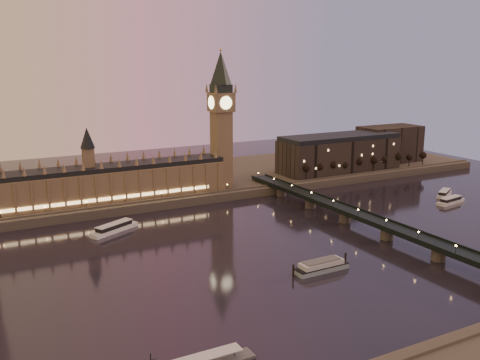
{
  "coord_description": "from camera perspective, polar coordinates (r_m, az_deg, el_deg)",
  "views": [
    {
      "loc": [
        -122.91,
        -239.3,
        102.63
      ],
      "look_at": [
        23.97,
        35.0,
        31.81
      ],
      "focal_mm": 40.0,
      "sensor_mm": 36.0,
      "label": 1
    }
  ],
  "objects": [
    {
      "name": "moored_barge",
      "position": [
        270.35,
        8.67,
        -9.05
      ],
      "size": [
        33.28,
        8.75,
        6.1
      ],
      "rotation": [
        0.0,
        0.0,
        0.02
      ],
      "color": "#88A2AE",
      "rests_on": "ground"
    },
    {
      "name": "bare_tree_5",
      "position": [
        479.65,
        14.0,
        1.97
      ],
      "size": [
        6.26,
        6.26,
        12.73
      ],
      "color": "black",
      "rests_on": "ground"
    },
    {
      "name": "bare_tree_4",
      "position": [
        470.22,
        12.7,
        1.83
      ],
      "size": [
        6.26,
        6.26,
        12.73
      ],
      "color": "black",
      "rests_on": "ground"
    },
    {
      "name": "cruise_boat_b",
      "position": [
        416.85,
        21.57,
        -2.05
      ],
      "size": [
        26.77,
        10.54,
        4.81
      ],
      "rotation": [
        0.0,
        0.0,
        0.16
      ],
      "color": "silver",
      "rests_on": "ground"
    },
    {
      "name": "bare_tree_1",
      "position": [
        443.54,
        8.45,
        1.35
      ],
      "size": [
        6.26,
        6.26,
        12.73
      ],
      "color": "black",
      "rests_on": "ground"
    },
    {
      "name": "far_embankment",
      "position": [
        443.58,
        -7.26,
        -0.26
      ],
      "size": [
        560.0,
        130.0,
        6.0
      ],
      "primitive_type": "cube",
      "color": "#423D35",
      "rests_on": "ground"
    },
    {
      "name": "bare_tree_9",
      "position": [
        519.65,
        18.74,
        2.49
      ],
      "size": [
        6.26,
        6.26,
        12.73
      ],
      "color": "black",
      "rests_on": "ground"
    },
    {
      "name": "city_block",
      "position": [
        494.53,
        12.33,
        3.17
      ],
      "size": [
        155.0,
        45.0,
        34.0
      ],
      "color": "black",
      "rests_on": "ground"
    },
    {
      "name": "westminster_bridge",
      "position": [
        335.72,
        13.15,
        -4.34
      ],
      "size": [
        13.2,
        260.0,
        15.3
      ],
      "color": "black",
      "rests_on": "ground"
    },
    {
      "name": "ground",
      "position": [
        287.93,
        -0.93,
        -8.06
      ],
      "size": [
        700.0,
        700.0,
        0.0
      ],
      "primitive_type": "plane",
      "color": "black",
      "rests_on": "ground"
    },
    {
      "name": "bare_tree_7",
      "position": [
        499.22,
        16.46,
        2.24
      ],
      "size": [
        6.26,
        6.26,
        12.73
      ],
      "color": "black",
      "rests_on": "ground"
    },
    {
      "name": "big_ben",
      "position": [
        403.23,
        -2.02,
        7.31
      ],
      "size": [
        17.68,
        17.68,
        104.0
      ],
      "color": "brown",
      "rests_on": "ground"
    },
    {
      "name": "bare_tree_6",
      "position": [
        489.32,
        15.26,
        2.11
      ],
      "size": [
        6.26,
        6.26,
        12.73
      ],
      "color": "black",
      "rests_on": "ground"
    },
    {
      "name": "cruise_boat_c",
      "position": [
        437.44,
        20.96,
        -1.34
      ],
      "size": [
        23.36,
        17.06,
        4.66
      ],
      "rotation": [
        0.0,
        0.0,
        0.52
      ],
      "color": "silver",
      "rests_on": "ground"
    },
    {
      "name": "bare_tree_2",
      "position": [
        452.15,
        9.92,
        1.52
      ],
      "size": [
        6.26,
        6.26,
        12.73
      ],
      "color": "black",
      "rests_on": "ground"
    },
    {
      "name": "bare_tree_8",
      "position": [
        509.33,
        17.62,
        2.37
      ],
      "size": [
        6.26,
        6.26,
        12.73
      ],
      "color": "black",
      "rests_on": "ground"
    },
    {
      "name": "cruise_boat_a",
      "position": [
        334.35,
        -13.27,
        -4.99
      ],
      "size": [
        32.71,
        21.97,
        5.32
      ],
      "rotation": [
        0.0,
        0.0,
        0.49
      ],
      "color": "silver",
      "rests_on": "ground"
    },
    {
      "name": "bare_tree_3",
      "position": [
        461.05,
        11.34,
        1.68
      ],
      "size": [
        6.26,
        6.26,
        12.73
      ],
      "color": "black",
      "rests_on": "ground"
    },
    {
      "name": "bare_tree_0",
      "position": [
        435.24,
        6.93,
        1.18
      ],
      "size": [
        6.26,
        6.26,
        12.73
      ],
      "color": "black",
      "rests_on": "ground"
    },
    {
      "name": "palace_of_westminster",
      "position": [
        378.43,
        -14.87,
        0.04
      ],
      "size": [
        180.0,
        26.62,
        52.0
      ],
      "color": "brown",
      "rests_on": "ground"
    }
  ]
}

